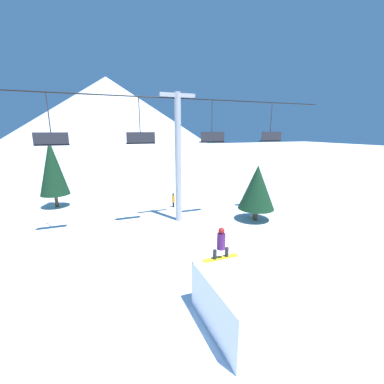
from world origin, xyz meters
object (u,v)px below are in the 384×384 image
at_px(snowboarder, 221,244).
at_px(distant_skier, 173,200).
at_px(snow_ramp, 243,301).
at_px(pine_tree_near, 257,187).

height_order(snowboarder, distant_skier, snowboarder).
xyz_separation_m(snow_ramp, snowboarder, (-0.13, 1.41, 1.46)).
relative_size(snowboarder, pine_tree_near, 0.35).
distance_m(snow_ramp, snowboarder, 2.03).
bearing_deg(pine_tree_near, snowboarder, -132.95).
bearing_deg(snowboarder, snow_ramp, -84.83).
relative_size(snow_ramp, snowboarder, 2.27).
xyz_separation_m(snowboarder, pine_tree_near, (6.65, 7.14, 0.10)).
relative_size(snowboarder, distant_skier, 1.16).
xyz_separation_m(pine_tree_near, distant_skier, (-4.60, 5.17, -1.76)).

